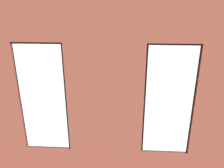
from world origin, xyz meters
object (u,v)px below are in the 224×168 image
cup_ceramic (112,100)px  potted_plant_foreground_right (60,74)px  tv_flatscreen (32,87)px  couch_by_window (98,143)px  coffee_table (112,103)px  potted_plant_corner_near_left (176,79)px  potted_plant_by_left_couch (168,100)px  table_plant_small (115,100)px  potted_plant_between_couches (157,141)px  couch_left (191,119)px  potted_plant_beside_window_right (24,128)px  papasan_chair (100,82)px  media_console (34,105)px  remote_black (125,100)px  potted_plant_corner_far_left (218,138)px  candle_jar (98,101)px

cup_ceramic → potted_plant_foreground_right: size_ratio=0.07×
cup_ceramic → tv_flatscreen: 2.52m
couch_by_window → coffee_table: (-0.21, -2.06, 0.03)m
potted_plant_corner_near_left → potted_plant_by_left_couch: bearing=69.0°
table_plant_small → potted_plant_between_couches: bearing=118.4°
potted_plant_by_left_couch → couch_by_window: bearing=51.6°
couch_left → cup_ceramic: size_ratio=19.65×
potted_plant_by_left_couch → cup_ceramic: bearing=15.0°
couch_by_window → potted_plant_beside_window_right: potted_plant_beside_window_right is taller
potted_plant_corner_near_left → couch_left: bearing=86.9°
coffee_table → tv_flatscreen: tv_flatscreen is taller
papasan_chair → couch_left: bearing=138.4°
media_console → potted_plant_beside_window_right: potted_plant_beside_window_right is taller
media_console → cup_ceramic: bearing=-179.3°
coffee_table → potted_plant_foreground_right: 2.90m
table_plant_small → papasan_chair: papasan_chair is taller
remote_black → media_console: media_console is taller
potted_plant_beside_window_right → potted_plant_corner_far_left: (-4.17, -0.01, -0.08)m
tv_flatscreen → potted_plant_by_left_couch: size_ratio=2.42×
candle_jar → potted_plant_beside_window_right: potted_plant_beside_window_right is taller
media_console → potted_plant_foreground_right: 1.98m
potted_plant_corner_near_left → potted_plant_beside_window_right: potted_plant_beside_window_right is taller
media_console → potted_plant_by_left_couch: media_console is taller
candle_jar → table_plant_small: (-0.55, -0.00, 0.06)m
couch_by_window → candle_jar: (0.23, -1.92, 0.14)m
couch_left → table_plant_small: size_ratio=7.87×
couch_by_window → tv_flatscreen: (2.28, -2.03, 0.53)m
tv_flatscreen → papasan_chair: tv_flatscreen is taller
potted_plant_by_left_couch → media_console: bearing=6.9°
candle_jar → potted_plant_corner_far_left: bearing=144.4°
couch_left → remote_black: (1.81, -0.98, 0.09)m
cup_ceramic → remote_black: size_ratio=0.52×
cup_ceramic → candle_jar: size_ratio=0.73×
remote_black → potted_plant_beside_window_right: size_ratio=0.15×
table_plant_small → potted_plant_by_left_couch: (-1.70, -0.62, -0.24)m
table_plant_small → potted_plant_corner_near_left: (-2.25, -2.06, 0.03)m
candle_jar → potted_plant_beside_window_right: (1.37, 2.01, 0.24)m
couch_by_window → potted_plant_beside_window_right: size_ratio=1.53×
table_plant_small → potted_plant_by_left_couch: 1.83m
remote_black → potted_plant_foreground_right: bearing=68.0°
remote_black → media_console: (2.89, 0.19, -0.17)m
couch_by_window → potted_plant_corner_near_left: 4.74m
potted_plant_by_left_couch → potted_plant_foreground_right: (4.00, -1.39, 0.37)m
remote_black → couch_left: bearing=-106.7°
coffee_table → papasan_chair: (0.58, -1.66, 0.09)m
tv_flatscreen → potted_plant_corner_far_left: tv_flatscreen is taller
remote_black → potted_plant_corner_far_left: size_ratio=0.15×
couch_left → coffee_table: 2.36m
tv_flatscreen → potted_plant_foreground_right: bearing=-99.0°
potted_plant_by_left_couch → potted_plant_foreground_right: potted_plant_foreground_right is taller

